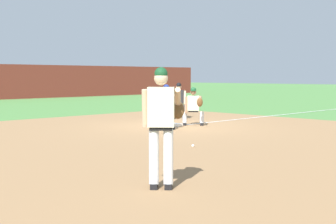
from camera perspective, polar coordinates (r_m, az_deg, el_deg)
The scene contains 9 objects.
ground_plane at distance 16.13m, azimuth 0.88°, elevation -1.73°, with size 160.00×160.00×0.00m, color #518942.
infield_dirt_patch at distance 11.66m, azimuth 0.35°, elevation -4.08°, with size 18.00×18.00×0.01m, color #9E754C.
foul_line_stripe at distance 23.04m, azimuth 16.28°, elevation -0.04°, with size 17.30×0.10×0.00m, color white.
first_base_bag at distance 16.13m, azimuth 0.88°, elevation -1.57°, with size 0.38×0.38×0.09m, color white.
baseball at distance 11.37m, azimuth 3.05°, elevation -4.14°, with size 0.07×0.07×0.07m, color white.
pitcher at distance 7.10m, azimuth -0.71°, elevation -0.98°, with size 0.85×0.56×1.86m.
first_baseman at distance 16.27m, azimuth 3.16°, elevation 0.90°, with size 0.77×1.07×1.34m.
baserunner at distance 14.98m, azimuth -0.22°, elevation 0.84°, with size 0.62×0.68×1.46m.
umpire at distance 18.88m, azimuth 1.32°, elevation 1.58°, with size 0.67×0.67×1.46m.
Camera 1 is at (-11.33, -11.35, 1.72)m, focal length 50.00 mm.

